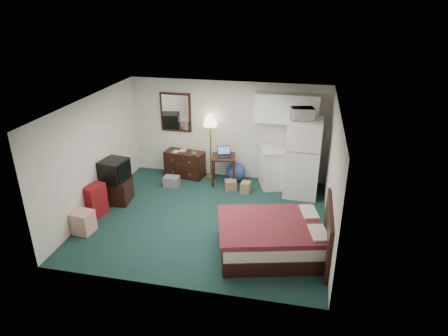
% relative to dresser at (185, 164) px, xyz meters
% --- Properties ---
extents(floor, '(5.00, 4.50, 0.01)m').
position_rel_dresser_xyz_m(floor, '(1.09, -1.98, -0.34)').
color(floor, black).
rests_on(floor, ground).
extents(ceiling, '(5.00, 4.50, 0.01)m').
position_rel_dresser_xyz_m(ceiling, '(1.09, -1.98, 2.16)').
color(ceiling, white).
rests_on(ceiling, walls).
extents(walls, '(5.01, 4.51, 2.50)m').
position_rel_dresser_xyz_m(walls, '(1.09, -1.98, 0.91)').
color(walls, white).
rests_on(walls, floor).
extents(mirror, '(0.80, 0.06, 1.00)m').
position_rel_dresser_xyz_m(mirror, '(-0.26, 0.24, 1.31)').
color(mirror, white).
rests_on(mirror, walls).
extents(upper_cabinets, '(1.50, 0.35, 0.70)m').
position_rel_dresser_xyz_m(upper_cabinets, '(2.54, 0.10, 1.61)').
color(upper_cabinets, white).
rests_on(upper_cabinets, walls).
extents(headboard, '(0.06, 1.56, 1.00)m').
position_rel_dresser_xyz_m(headboard, '(3.55, -2.91, 0.21)').
color(headboard, black).
rests_on(headboard, walls).
extents(dresser, '(1.05, 0.59, 0.68)m').
position_rel_dresser_xyz_m(dresser, '(0.00, 0.00, 0.00)').
color(dresser, black).
rests_on(dresser, floor).
extents(floor_lamp, '(0.42, 0.42, 1.69)m').
position_rel_dresser_xyz_m(floor_lamp, '(0.68, 0.07, 0.51)').
color(floor_lamp, '#D7AE54').
rests_on(floor_lamp, floor).
extents(desk, '(0.67, 0.67, 0.73)m').
position_rel_dresser_xyz_m(desk, '(1.08, -0.20, 0.03)').
color(desk, black).
rests_on(desk, floor).
extents(exercise_ball, '(0.56, 0.56, 0.50)m').
position_rel_dresser_xyz_m(exercise_ball, '(1.36, -0.02, -0.09)').
color(exercise_ball, navy).
rests_on(exercise_ball, floor).
extents(kitchen_counter, '(1.05, 0.92, 0.97)m').
position_rel_dresser_xyz_m(kitchen_counter, '(2.46, -0.07, 0.14)').
color(kitchen_counter, white).
rests_on(kitchen_counter, floor).
extents(fridge, '(0.79, 0.79, 1.86)m').
position_rel_dresser_xyz_m(fridge, '(3.01, -0.41, 0.59)').
color(fridge, white).
rests_on(fridge, floor).
extents(bed, '(2.18, 1.88, 0.60)m').
position_rel_dresser_xyz_m(bed, '(2.57, -2.91, -0.04)').
color(bed, '#5B181D').
rests_on(bed, floor).
extents(tv_stand, '(0.60, 0.65, 0.55)m').
position_rel_dresser_xyz_m(tv_stand, '(-1.09, -1.67, -0.07)').
color(tv_stand, black).
rests_on(tv_stand, floor).
extents(suitcase, '(0.39, 0.50, 0.72)m').
position_rel_dresser_xyz_m(suitcase, '(-1.27, -2.37, 0.02)').
color(suitcase, '#63110A').
rests_on(suitcase, floor).
extents(retail_box, '(0.40, 0.40, 0.46)m').
position_rel_dresser_xyz_m(retail_box, '(-1.19, -3.02, -0.11)').
color(retail_box, white).
rests_on(retail_box, floor).
extents(file_bin, '(0.38, 0.29, 0.26)m').
position_rel_dresser_xyz_m(file_bin, '(-0.14, -0.67, -0.21)').
color(file_bin, gray).
rests_on(file_bin, floor).
extents(cardboard_box_a, '(0.34, 0.31, 0.23)m').
position_rel_dresser_xyz_m(cardboard_box_a, '(1.33, -0.51, -0.22)').
color(cardboard_box_a, '#926740').
rests_on(cardboard_box_a, floor).
extents(cardboard_box_b, '(0.24, 0.27, 0.26)m').
position_rel_dresser_xyz_m(cardboard_box_b, '(1.71, -0.60, -0.21)').
color(cardboard_box_b, '#926740').
rests_on(cardboard_box_b, floor).
extents(laptop, '(0.40, 0.36, 0.23)m').
position_rel_dresser_xyz_m(laptop, '(1.10, -0.22, 0.50)').
color(laptop, black).
rests_on(laptop, desk).
extents(crt_tv, '(0.62, 0.66, 0.49)m').
position_rel_dresser_xyz_m(crt_tv, '(-1.10, -1.70, 0.46)').
color(crt_tv, black).
rests_on(crt_tv, tv_stand).
extents(microwave, '(0.54, 0.38, 0.33)m').
position_rel_dresser_xyz_m(microwave, '(2.91, -0.45, 1.69)').
color(microwave, white).
rests_on(microwave, fridge).
extents(book_a, '(0.15, 0.04, 0.20)m').
position_rel_dresser_xyz_m(book_a, '(-0.28, -0.04, 0.44)').
color(book_a, '#926740').
rests_on(book_a, dresser).
extents(book_b, '(0.17, 0.02, 0.22)m').
position_rel_dresser_xyz_m(book_b, '(-0.14, 0.05, 0.45)').
color(book_b, '#926740').
rests_on(book_b, dresser).
extents(mug, '(0.13, 0.11, 0.13)m').
position_rel_dresser_xyz_m(mug, '(0.31, -0.19, 0.41)').
color(mug, '#4C863E').
rests_on(mug, dresser).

